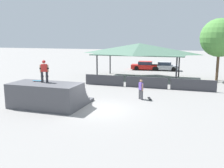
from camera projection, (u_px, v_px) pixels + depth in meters
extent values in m
plane|color=gray|center=(99.00, 109.00, 16.88)|extent=(160.00, 160.00, 0.00)
cube|color=#4C4C51|center=(53.00, 103.00, 18.12)|extent=(4.90, 4.00, 0.21)
cube|color=#4C4C51|center=(49.00, 101.00, 17.70)|extent=(4.90, 3.18, 0.21)
cube|color=#4C4C51|center=(48.00, 99.00, 17.52)|extent=(4.90, 2.88, 0.21)
cube|color=#4C4C51|center=(47.00, 96.00, 17.39)|extent=(4.90, 2.67, 0.21)
cube|color=#4C4C51|center=(46.00, 94.00, 17.28)|extent=(4.90, 2.53, 0.21)
cube|color=#4C4C51|center=(46.00, 91.00, 17.19)|extent=(4.90, 2.42, 0.21)
cube|color=#4C4C51|center=(45.00, 88.00, 17.12)|extent=(4.90, 2.35, 0.21)
cube|color=#4C4C51|center=(45.00, 85.00, 17.06)|extent=(4.90, 2.31, 0.21)
cylinder|color=silver|center=(54.00, 81.00, 18.12)|extent=(4.80, 0.07, 0.07)
cube|color=#2D2D33|center=(47.00, 77.00, 17.34)|extent=(0.18, 0.18, 0.75)
cube|color=black|center=(47.00, 76.00, 17.36)|extent=(0.21, 0.18, 0.11)
cube|color=#2D2D33|center=(42.00, 77.00, 17.31)|extent=(0.18, 0.18, 0.75)
cube|color=black|center=(42.00, 76.00, 17.33)|extent=(0.21, 0.18, 0.11)
cube|color=red|center=(44.00, 68.00, 17.21)|extent=(0.45, 0.34, 0.53)
cylinder|color=tan|center=(48.00, 68.00, 17.24)|extent=(0.13, 0.13, 0.53)
cylinder|color=black|center=(48.00, 68.00, 17.23)|extent=(0.20, 0.20, 0.08)
cylinder|color=tan|center=(40.00, 69.00, 17.20)|extent=(0.13, 0.13, 0.53)
cylinder|color=black|center=(40.00, 68.00, 17.19)|extent=(0.20, 0.20, 0.08)
sphere|color=tan|center=(44.00, 62.00, 17.13)|extent=(0.21, 0.21, 0.21)
sphere|color=#B21919|center=(44.00, 62.00, 17.13)|extent=(0.23, 0.23, 0.23)
cylinder|color=red|center=(42.00, 81.00, 17.74)|extent=(0.06, 0.04, 0.05)
cylinder|color=red|center=(41.00, 81.00, 17.60)|extent=(0.06, 0.04, 0.05)
cylinder|color=red|center=(35.00, 81.00, 17.79)|extent=(0.06, 0.04, 0.05)
cylinder|color=red|center=(34.00, 81.00, 17.66)|extent=(0.06, 0.04, 0.05)
cube|color=teal|center=(38.00, 81.00, 17.69)|extent=(0.79, 0.35, 0.02)
cube|color=teal|center=(43.00, 81.00, 17.65)|extent=(0.13, 0.21, 0.02)
cube|color=#4C4C51|center=(140.00, 94.00, 19.68)|extent=(0.20, 0.20, 0.77)
cube|color=#4C4C51|center=(142.00, 95.00, 19.37)|extent=(0.20, 0.20, 0.77)
cube|color=#6B4CB7|center=(141.00, 86.00, 19.40)|extent=(0.42, 0.46, 0.55)
cylinder|color=#A87A5B|center=(140.00, 86.00, 19.66)|extent=(0.14, 0.14, 0.55)
cylinder|color=#A87A5B|center=(142.00, 87.00, 19.17)|extent=(0.14, 0.14, 0.55)
sphere|color=#A87A5B|center=(141.00, 81.00, 19.33)|extent=(0.21, 0.21, 0.21)
cylinder|color=green|center=(148.00, 98.00, 19.83)|extent=(0.05, 0.06, 0.05)
cylinder|color=green|center=(150.00, 98.00, 19.83)|extent=(0.05, 0.06, 0.05)
cylinder|color=green|center=(149.00, 100.00, 19.32)|extent=(0.05, 0.06, 0.05)
cylinder|color=green|center=(151.00, 100.00, 19.33)|extent=(0.05, 0.06, 0.05)
cube|color=black|center=(150.00, 99.00, 19.57)|extent=(0.47, 0.85, 0.02)
cube|color=black|center=(149.00, 97.00, 19.94)|extent=(0.22, 0.16, 0.02)
cube|color=#3D3D42|center=(104.00, 80.00, 25.21)|extent=(4.03, 0.12, 1.05)
cube|color=#3D3D42|center=(146.00, 83.00, 23.91)|extent=(4.03, 0.12, 1.05)
cube|color=#3D3D42|center=(193.00, 85.00, 22.61)|extent=(4.03, 0.12, 1.05)
cylinder|color=#2D2D33|center=(97.00, 67.00, 28.71)|extent=(0.16, 0.16, 2.78)
cylinder|color=#2D2D33|center=(176.00, 70.00, 26.01)|extent=(0.16, 0.16, 2.78)
cylinder|color=#2D2D33|center=(110.00, 63.00, 33.16)|extent=(0.16, 0.16, 2.78)
cylinder|color=#2D2D33|center=(179.00, 66.00, 30.46)|extent=(0.16, 0.16, 2.78)
cube|color=#4C705B|center=(140.00, 54.00, 29.32)|extent=(10.46, 5.60, 0.10)
pyramid|color=#4C705B|center=(140.00, 49.00, 29.20)|extent=(10.25, 5.49, 1.24)
cylinder|color=brown|center=(217.00, 67.00, 27.05)|extent=(0.28, 0.28, 3.28)
sphere|color=#4C893D|center=(220.00, 38.00, 26.48)|extent=(4.08, 4.08, 4.08)
cylinder|color=brown|center=(217.00, 66.00, 27.91)|extent=(0.28, 0.28, 3.15)
sphere|color=#3D7F38|center=(219.00, 42.00, 27.41)|extent=(3.09, 3.09, 3.09)
cube|color=red|center=(146.00, 67.00, 37.05)|extent=(4.45, 2.09, 0.62)
cube|color=#283342|center=(145.00, 63.00, 36.98)|extent=(2.12, 1.61, 0.46)
cube|color=red|center=(145.00, 62.00, 36.93)|extent=(2.03, 1.57, 0.04)
cylinder|color=black|center=(155.00, 67.00, 37.54)|extent=(0.66, 0.26, 0.64)
cylinder|color=black|center=(155.00, 69.00, 36.05)|extent=(0.66, 0.26, 0.64)
cylinder|color=black|center=(138.00, 67.00, 38.12)|extent=(0.66, 0.26, 0.64)
cylinder|color=black|center=(136.00, 68.00, 36.62)|extent=(0.66, 0.26, 0.64)
cube|color=#A8AAAF|center=(165.00, 67.00, 36.36)|extent=(4.08, 1.84, 0.62)
cube|color=#283342|center=(165.00, 64.00, 36.29)|extent=(1.92, 1.48, 0.46)
cube|color=#A8AAAF|center=(165.00, 62.00, 36.25)|extent=(1.84, 1.44, 0.04)
cylinder|color=black|center=(174.00, 68.00, 36.79)|extent=(0.65, 0.23, 0.64)
cylinder|color=black|center=(174.00, 69.00, 35.37)|extent=(0.65, 0.23, 0.64)
cylinder|color=black|center=(157.00, 68.00, 37.42)|extent=(0.65, 0.23, 0.64)
cylinder|color=black|center=(156.00, 69.00, 36.00)|extent=(0.65, 0.23, 0.64)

